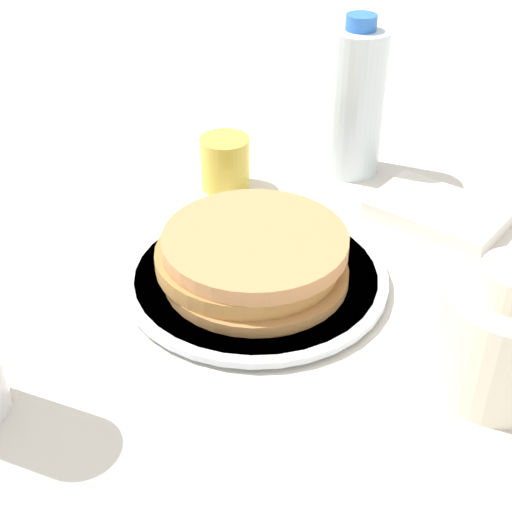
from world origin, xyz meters
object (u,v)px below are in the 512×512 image
at_px(pancake_stack, 253,256).
at_px(juice_glass, 225,163).
at_px(water_bottle_mid, 355,102).
at_px(cream_jug, 503,337).
at_px(plate, 256,276).

xyz_separation_m(pancake_stack, juice_glass, (-0.18, 0.12, -0.00)).
bearing_deg(water_bottle_mid, juice_glass, -117.09).
bearing_deg(cream_jug, plate, -168.37).
xyz_separation_m(juice_glass, cream_jug, (0.43, -0.06, 0.02)).
distance_m(plate, cream_jug, 0.26).
bearing_deg(juice_glass, water_bottle_mid, 62.91).
height_order(juice_glass, cream_jug, cream_jug).
distance_m(cream_jug, water_bottle_mid, 0.41).
xyz_separation_m(cream_jug, water_bottle_mid, (-0.35, 0.21, 0.04)).
xyz_separation_m(plate, juice_glass, (-0.18, 0.11, 0.03)).
height_order(juice_glass, water_bottle_mid, water_bottle_mid).
relative_size(plate, cream_jug, 2.21).
distance_m(pancake_stack, cream_jug, 0.26).
bearing_deg(pancake_stack, water_bottle_mid, 110.44).
relative_size(cream_jug, water_bottle_mid, 0.61).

